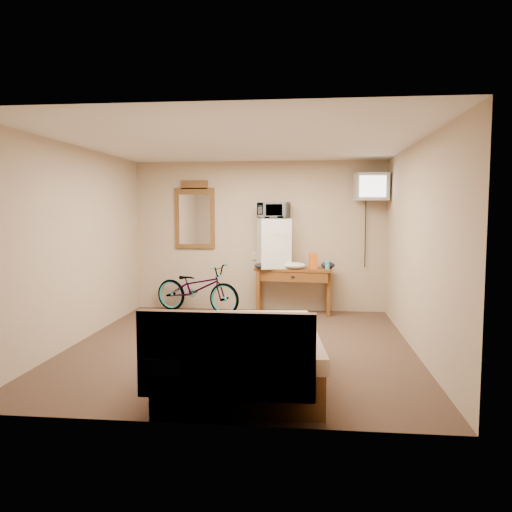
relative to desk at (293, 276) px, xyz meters
name	(u,v)px	position (x,y,z in m)	size (l,w,h in m)	color
room	(241,246)	(-0.59, -2.00, 0.63)	(4.60, 4.64, 2.50)	#463123
desk	(293,276)	(0.00, 0.00, 0.00)	(1.27, 0.60, 0.75)	brown
mini_fridge	(274,243)	(-0.33, 0.05, 0.53)	(0.60, 0.59, 0.80)	silver
microwave	(274,210)	(-0.33, 0.05, 1.07)	(0.48, 0.32, 0.26)	silver
snack_bag	(313,261)	(0.32, -0.02, 0.26)	(0.13, 0.07, 0.25)	orange
blue_cup	(327,265)	(0.55, -0.03, 0.20)	(0.07, 0.07, 0.13)	#41A8E0
cloth_cream	(295,266)	(0.03, -0.10, 0.19)	(0.35, 0.27, 0.11)	beige
cloth_dark_a	(262,266)	(-0.50, -0.13, 0.18)	(0.25, 0.19, 0.10)	black
cloth_dark_b	(328,265)	(0.56, 0.05, 0.18)	(0.23, 0.18, 0.10)	black
crt_television	(371,187)	(1.21, 0.02, 1.43)	(0.52, 0.60, 0.43)	black
wall_mirror	(195,216)	(-1.68, 0.27, 0.98)	(0.67, 0.04, 1.14)	brown
bicycle	(197,288)	(-1.58, -0.05, -0.21)	(0.54, 1.54, 0.81)	black
bed	(241,355)	(-0.40, -3.38, -0.32)	(1.63, 2.05, 0.90)	brown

